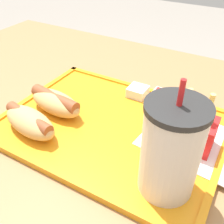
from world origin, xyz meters
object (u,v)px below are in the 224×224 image
fries_carton (194,131)px  sauce_cup_mayo (138,91)px  hot_dog_far (30,122)px  sauce_cup_ketchup (162,96)px  hot_dog_near (55,102)px  soda_cup (171,150)px

fries_carton → sauce_cup_mayo: fries_carton is taller
hot_dog_far → sauce_cup_mayo: hot_dog_far is taller
sauce_cup_mayo → sauce_cup_ketchup: size_ratio=1.00×
fries_carton → sauce_cup_ketchup: (0.10, -0.11, -0.02)m
hot_dog_near → sauce_cup_mayo: 0.19m
sauce_cup_ketchup → sauce_cup_mayo: bearing=6.2°
sauce_cup_mayo → sauce_cup_ketchup: bearing=-173.8°
hot_dog_far → sauce_cup_mayo: size_ratio=3.24×
soda_cup → hot_dog_near: size_ratio=1.38×
soda_cup → hot_dog_far: (0.27, 0.01, -0.05)m
hot_dog_far → fries_carton: bearing=-157.3°
hot_dog_near → soda_cup: bearing=165.8°
soda_cup → fries_carton: soda_cup is taller
soda_cup → hot_dog_near: soda_cup is taller
sauce_cup_ketchup → soda_cup: bearing=112.5°
hot_dog_near → sauce_cup_mayo: hot_dog_near is taller
sauce_cup_mayo → sauce_cup_ketchup: same height
hot_dog_far → fries_carton: size_ratio=1.25×
hot_dog_far → fries_carton: fries_carton is taller
fries_carton → soda_cup: bearing=84.9°
sauce_cup_ketchup → hot_dog_near: bearing=40.0°
fries_carton → sauce_cup_ketchup: 0.15m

